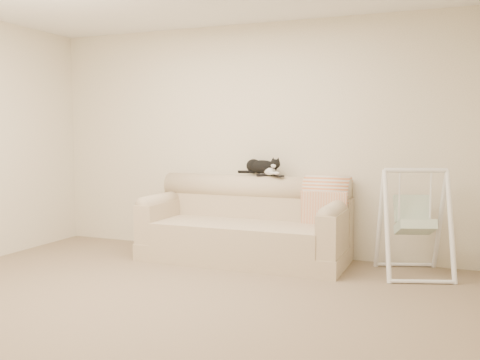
# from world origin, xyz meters

# --- Properties ---
(ground_plane) EXTENTS (5.00, 5.00, 0.00)m
(ground_plane) POSITION_xyz_m (0.00, 0.00, 0.00)
(ground_plane) COLOR #79684F
(ground_plane) RESTS_ON ground
(room_shell) EXTENTS (5.04, 4.04, 2.60)m
(room_shell) POSITION_xyz_m (0.00, 0.00, 1.53)
(room_shell) COLOR beige
(room_shell) RESTS_ON ground
(sofa) EXTENTS (2.20, 0.93, 0.90)m
(sofa) POSITION_xyz_m (0.09, 1.62, 0.35)
(sofa) COLOR tan
(sofa) RESTS_ON ground
(remote_a) EXTENTS (0.18, 0.13, 0.03)m
(remote_a) POSITION_xyz_m (0.22, 1.86, 0.91)
(remote_a) COLOR black
(remote_a) RESTS_ON sofa
(remote_b) EXTENTS (0.16, 0.15, 0.02)m
(remote_b) POSITION_xyz_m (0.40, 1.82, 0.91)
(remote_b) COLOR black
(remote_b) RESTS_ON sofa
(tuxedo_cat) EXTENTS (0.52, 0.27, 0.20)m
(tuxedo_cat) POSITION_xyz_m (0.19, 1.87, 1.00)
(tuxedo_cat) COLOR black
(tuxedo_cat) RESTS_ON sofa
(throw_blanket) EXTENTS (0.48, 0.38, 0.58)m
(throw_blanket) POSITION_xyz_m (0.93, 1.84, 0.72)
(throw_blanket) COLOR #DB763E
(throw_blanket) RESTS_ON sofa
(baby_swing) EXTENTS (0.82, 0.84, 1.05)m
(baby_swing) POSITION_xyz_m (1.83, 1.61, 0.52)
(baby_swing) COLOR white
(baby_swing) RESTS_ON ground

